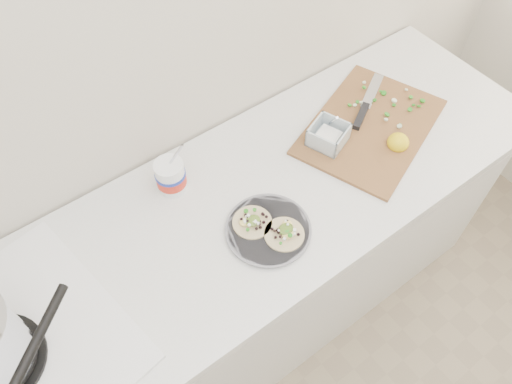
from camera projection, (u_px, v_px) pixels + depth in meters
counter at (210, 294)px, 1.82m from camera, size 2.44×0.66×0.90m
taco_plate at (268, 228)px, 1.44m from camera, size 0.25×0.25×0.04m
tub at (171, 174)px, 1.50m from camera, size 0.09×0.09×0.21m
cutboard at (366, 124)px, 1.68m from camera, size 0.61×0.51×0.08m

